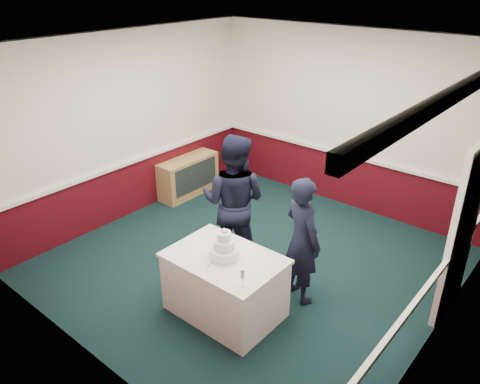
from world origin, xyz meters
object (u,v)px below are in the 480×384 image
Objects in this scene: champagne_flute at (242,275)px; person_woman at (302,240)px; sideboard at (188,176)px; wedding_cake at (224,249)px; person_man at (234,202)px; cake_table at (225,285)px; cake_knife at (211,263)px.

champagne_flute is 1.11m from person_woman.
wedding_cake is at bearing -37.18° from sideboard.
person_man reaches higher than person_woman.
sideboard is at bearing 142.82° from cake_table.
sideboard is 5.85× the size of champagne_flute.
cake_knife is at bearing 97.70° from person_man.
person_man reaches higher than champagne_flute.
wedding_cake is at bearing 90.00° from cake_table.
person_man reaches higher than cake_knife.
cake_table is 0.78m from champagne_flute.
person_woman is (3.22, -1.22, 0.47)m from sideboard.
person_man is at bearing -28.98° from sideboard.
cake_table is at bearing -90.00° from wedding_cake.
cake_table is at bearing 79.97° from person_woman.
champagne_flute is at bearing -36.04° from sideboard.
person_woman reaches higher than wedding_cake.
person_woman is at bearing -20.77° from sideboard.
cake_knife is at bearing -40.09° from sideboard.
cake_table is 6.00× the size of cake_knife.
champagne_flute is (0.50, -0.28, 0.03)m from wedding_cake.
sideboard is 4.00m from champagne_flute.
sideboard is 3.44m from wedding_cake.
person_woman is at bearing 38.60° from cake_knife.
wedding_cake is 1.10m from person_man.
wedding_cake is 0.19× the size of person_man.
champagne_flute is 0.12× the size of person_woman.
sideboard is 2.44m from person_man.
person_woman is at bearing 89.13° from champagne_flute.
wedding_cake is 0.23m from cake_knife.
wedding_cake is 1.65× the size of cake_knife.
champagne_flute reaches higher than cake_table.
champagne_flute is at bearing -29.25° from wedding_cake.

